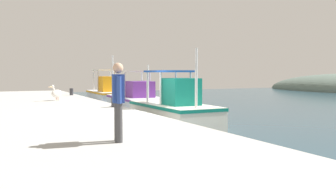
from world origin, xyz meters
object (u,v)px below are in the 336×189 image
object	(u,v)px
fishing_boat_nearest	(106,94)
fishing_boat_third	(174,110)
mooring_bollard_nearest	(71,92)
mooring_bollard_second	(115,102)
fishing_boat_second	(137,101)
fisherman_standing	(118,99)
pelican	(56,93)

from	to	relation	value
fishing_boat_nearest	fishing_boat_third	bearing A→B (deg)	-3.08
fishing_boat_third	mooring_bollard_nearest	distance (m)	10.43
fishing_boat_nearest	mooring_bollard_second	world-z (taller)	fishing_boat_nearest
mooring_bollard_second	fishing_boat_second	bearing A→B (deg)	150.28
fishing_boat_third	fishing_boat_second	bearing A→B (deg)	173.55
fishing_boat_nearest	fisherman_standing	world-z (taller)	fishing_boat_nearest
fisherman_standing	mooring_bollard_second	world-z (taller)	fisherman_standing
fishing_boat_nearest	mooring_bollard_second	xyz separation A→B (m)	(11.34, -2.93, 0.34)
fishing_boat_nearest	mooring_bollard_second	bearing A→B (deg)	-14.48
fishing_boat_nearest	pelican	distance (m)	7.97
fisherman_standing	mooring_bollard_second	distance (m)	7.90
fishing_boat_second	fishing_boat_nearest	bearing A→B (deg)	-179.62
pelican	mooring_bollard_second	size ratio (longest dim) A/B	1.97
fishing_boat_second	pelican	world-z (taller)	fishing_boat_second
fishing_boat_second	pelican	bearing A→B (deg)	-85.12
fishing_boat_third	fisherman_standing	xyz separation A→B (m)	(6.46, -4.55, 1.02)
fishing_boat_third	mooring_bollard_nearest	bearing A→B (deg)	-167.47
mooring_bollard_nearest	mooring_bollard_second	world-z (taller)	same
fishing_boat_third	pelican	xyz separation A→B (m)	(-5.89, -3.87, 0.51)
fishing_boat_second	fishing_boat_third	size ratio (longest dim) A/B	1.09
fishing_boat_second	fishing_boat_third	bearing A→B (deg)	-6.45
pelican	fisherman_standing	size ratio (longest dim) A/B	0.52
fisherman_standing	fishing_boat_third	bearing A→B (deg)	144.85
fishing_boat_second	mooring_bollard_nearest	bearing A→B (deg)	-142.71
mooring_bollard_nearest	fishing_boat_second	bearing A→B (deg)	37.29
fishing_boat_second	fisherman_standing	world-z (taller)	fishing_boat_second
fishing_boat_second	fishing_boat_third	xyz separation A→B (m)	(6.28, -0.71, 0.07)
fishing_boat_nearest	mooring_bollard_nearest	bearing A→B (deg)	-52.65
pelican	mooring_bollard_second	world-z (taller)	pelican
fisherman_standing	mooring_bollard_nearest	size ratio (longest dim) A/B	3.78
pelican	mooring_bollard_nearest	distance (m)	4.59
fishing_boat_second	fishing_boat_third	distance (m)	6.32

